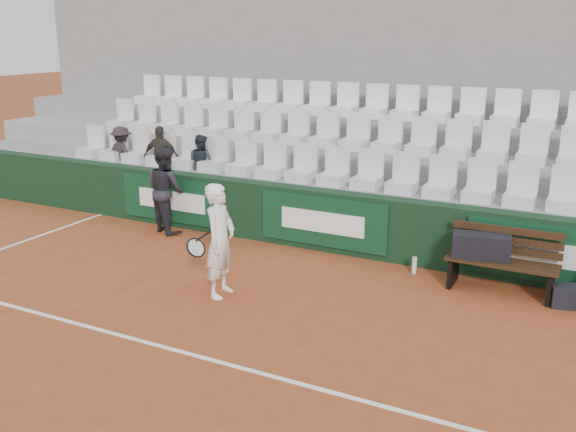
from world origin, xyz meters
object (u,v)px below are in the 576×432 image
object	(u,v)px
tennis_player	(220,241)
spectator_c	(200,140)
sports_bag_left	(481,246)
sports_bag_ground	(569,296)
ball_kid	(166,190)
water_bottle_far	(571,301)
bench_left	(501,277)
spectator_a	(121,132)
spectator_b	(160,133)
water_bottle_near	(414,265)

from	to	relation	value
tennis_player	spectator_c	distance (m)	3.78
sports_bag_left	sports_bag_ground	world-z (taller)	sports_bag_left
ball_kid	water_bottle_far	bearing A→B (deg)	-159.94
bench_left	ball_kid	bearing A→B (deg)	178.48
bench_left	ball_kid	world-z (taller)	ball_kid
tennis_player	spectator_a	xyz separation A→B (m)	(-4.20, 2.91, 0.78)
bench_left	spectator_a	world-z (taller)	spectator_a
ball_kid	spectator_b	size ratio (longest dim) A/B	1.29
sports_bag_ground	tennis_player	bearing A→B (deg)	-157.77
tennis_player	ball_kid	distance (m)	3.15
sports_bag_left	water_bottle_far	distance (m)	1.33
spectator_c	tennis_player	bearing A→B (deg)	135.07
water_bottle_far	spectator_c	xyz separation A→B (m)	(-6.60, 1.23, 1.43)
sports_bag_ground	spectator_a	xyz separation A→B (m)	(-8.48, 1.16, 1.42)
tennis_player	water_bottle_far	bearing A→B (deg)	21.31
bench_left	spectator_a	distance (m)	7.77
tennis_player	spectator_b	world-z (taller)	spectator_b
bench_left	spectator_b	bearing A→B (deg)	170.90
spectator_c	bench_left	bearing A→B (deg)	176.29
sports_bag_left	spectator_b	distance (m)	6.47
bench_left	ball_kid	distance (m)	5.85
ball_kid	spectator_b	bearing A→B (deg)	-26.35
sports_bag_left	ball_kid	distance (m)	5.53
sports_bag_ground	water_bottle_near	bearing A→B (deg)	173.65
ball_kid	spectator_c	xyz separation A→B (m)	(0.15, 0.90, 0.78)
bench_left	sports_bag_left	bearing A→B (deg)	173.61
water_bottle_near	tennis_player	bearing A→B (deg)	-136.92
bench_left	ball_kid	size ratio (longest dim) A/B	0.97
bench_left	spectator_c	world-z (taller)	spectator_c
sports_bag_ground	water_bottle_near	world-z (taller)	sports_bag_ground
sports_bag_ground	water_bottle_far	size ratio (longest dim) A/B	2.02
bench_left	tennis_player	xyz separation A→B (m)	(-3.39, -1.85, 0.56)
water_bottle_near	spectator_c	world-z (taller)	spectator_c
sports_bag_left	water_bottle_far	bearing A→B (deg)	-9.34
water_bottle_far	water_bottle_near	bearing A→B (deg)	171.88
ball_kid	spectator_c	size ratio (longest dim) A/B	1.40
bench_left	water_bottle_near	bearing A→B (deg)	173.49
sports_bag_ground	spectator_c	size ratio (longest dim) A/B	0.43
sports_bag_left	water_bottle_near	xyz separation A→B (m)	(-0.96, 0.11, -0.49)
bench_left	water_bottle_far	bearing A→B (deg)	-10.29
water_bottle_far	ball_kid	size ratio (longest dim) A/B	0.15
water_bottle_near	ball_kid	size ratio (longest dim) A/B	0.17
sports_bag_left	spectator_a	xyz separation A→B (m)	(-7.28, 1.03, 0.94)
water_bottle_far	ball_kid	world-z (taller)	ball_kid
sports_bag_ground	spectator_b	world-z (taller)	spectator_b
tennis_player	sports_bag_left	bearing A→B (deg)	31.34
bench_left	spectator_c	size ratio (longest dim) A/B	1.37
ball_kid	spectator_a	world-z (taller)	spectator_a
water_bottle_far	spectator_b	bearing A→B (deg)	170.75
water_bottle_far	ball_kid	distance (m)	6.78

